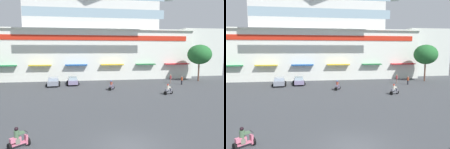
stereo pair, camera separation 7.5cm
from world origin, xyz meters
TOP-DOWN VIEW (x-y plane):
  - ground_plane at (0.00, 13.00)m, footprint 128.00×128.00m
  - colonial_building at (-0.00, 36.72)m, footprint 43.44×18.38m
  - flank_building_right at (26.85, 37.68)m, footprint 10.33×8.55m
  - plaza_tree_1 at (20.85, 25.90)m, footprint 4.54×4.90m
  - parked_car_0 at (-7.80, 24.87)m, footprint 2.66×4.63m
  - parked_car_1 at (-4.42, 25.53)m, footprint 2.49×4.42m
  - scooter_rider_0 at (1.81, 19.26)m, footprint 1.19×1.45m
  - scooter_rider_5 at (-7.10, 0.92)m, footprint 1.38×1.22m
  - scooter_rider_6 at (9.36, 14.78)m, footprint 1.48×1.06m
  - pedestrian_0 at (15.40, 22.39)m, footprint 0.38×0.38m
  - pedestrian_1 at (13.98, 24.10)m, footprint 0.48×0.48m

SIDE VIEW (x-z plane):
  - ground_plane at x=0.00m, z-range 0.00..0.00m
  - scooter_rider_5 at x=-7.10m, z-range -0.14..1.32m
  - scooter_rider_6 at x=9.36m, z-range -0.14..1.39m
  - scooter_rider_0 at x=1.81m, z-range -0.14..1.46m
  - parked_car_1 at x=-4.42m, z-range 0.02..1.44m
  - parked_car_0 at x=-7.80m, z-range 0.02..1.49m
  - pedestrian_0 at x=15.40m, z-range 0.09..1.63m
  - pedestrian_1 at x=13.98m, z-range 0.11..1.78m
  - plaza_tree_1 at x=20.85m, z-range 1.72..9.13m
  - flank_building_right at x=26.85m, z-range 0.00..11.47m
  - colonial_building at x=0.00m, z-range -1.32..19.88m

